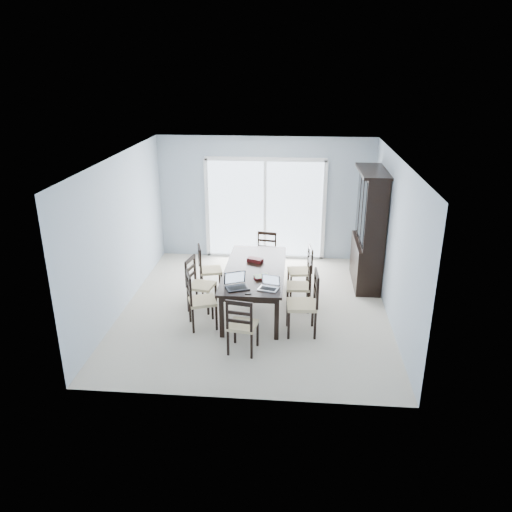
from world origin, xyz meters
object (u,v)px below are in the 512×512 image
object	(u,v)px
chair_right_near	(308,296)
hot_tub	(251,223)
chair_end_far	(266,250)
chair_right_mid	(303,280)
chair_right_far	(304,265)
laptop_dark	(237,285)
game_box	(255,260)
chair_left_near	(196,294)
laptop_silver	(268,286)
chair_left_far	(206,264)
chair_end_near	(241,320)
cell_phone	(248,294)
china_hutch	(369,230)
chair_left_mid	(197,278)
dining_table	(255,273)

from	to	relation	value
chair_right_near	hot_tub	distance (m)	4.48
chair_end_far	chair_right_near	bearing A→B (deg)	119.47
chair_right_mid	chair_right_far	xyz separation A→B (m)	(0.02, 0.66, 0.01)
laptop_dark	game_box	bearing A→B (deg)	57.68
chair_left_near	chair_right_mid	bearing A→B (deg)	95.34
laptop_silver	hot_tub	bearing A→B (deg)	114.44
chair_left_near	chair_right_far	size ratio (longest dim) A/B	1.05
chair_left_far	chair_end_near	bearing A→B (deg)	7.84
chair_right_mid	chair_right_far	world-z (taller)	chair_right_far
laptop_silver	chair_end_far	bearing A→B (deg)	110.38
chair_left_near	chair_end_far	bearing A→B (deg)	136.65
chair_left_near	laptop_dark	xyz separation A→B (m)	(0.67, -0.10, 0.23)
chair_right_mid	cell_phone	distance (m)	1.37
chair_right_mid	chair_end_near	distance (m)	1.76
chair_right_mid	chair_left_far	bearing A→B (deg)	71.12
chair_right_far	chair_left_far	bearing A→B (deg)	84.62
cell_phone	laptop_dark	bearing A→B (deg)	121.31
laptop_silver	cell_phone	xyz separation A→B (m)	(-0.29, -0.19, -0.04)
game_box	chair_left_near	bearing A→B (deg)	-129.98
china_hutch	chair_right_far	distance (m)	1.40
chair_right_mid	game_box	size ratio (longest dim) A/B	3.85
chair_end_far	chair_left_near	bearing A→B (deg)	75.74
chair_right_far	chair_left_near	bearing A→B (deg)	120.93
chair_right_far	chair_end_far	world-z (taller)	chair_right_far
chair_right_near	chair_right_far	bearing A→B (deg)	-2.16
chair_left_far	hot_tub	xyz separation A→B (m)	(0.56, 2.93, -0.12)
chair_left_far	cell_phone	xyz separation A→B (m)	(0.94, -1.60, 0.21)
chair_left_near	chair_left_mid	distance (m)	0.67
chair_end_near	laptop_silver	distance (m)	0.77
chair_right_mid	cell_phone	xyz separation A→B (m)	(-0.84, -1.07, 0.21)
chair_end_far	laptop_dark	distance (m)	2.31
chair_right_near	laptop_silver	world-z (taller)	chair_right_near
chair_left_mid	chair_end_far	xyz separation A→B (m)	(1.08, 1.51, -0.02)
chair_left_near	laptop_silver	bearing A→B (deg)	65.68
chair_left_near	chair_left_far	world-z (taller)	chair_left_near
chair_left_near	chair_end_far	xyz separation A→B (m)	(0.95, 2.17, -0.04)
china_hutch	chair_right_near	bearing A→B (deg)	-119.44
hot_tub	chair_right_mid	bearing A→B (deg)	-70.70
chair_end_far	laptop_silver	distance (m)	2.29
chair_left_mid	chair_right_far	size ratio (longest dim) A/B	1.02
china_hutch	chair_right_far	bearing A→B (deg)	-155.92
chair_right_far	chair_end_far	xyz separation A→B (m)	(-0.75, 0.73, -0.01)
chair_left_mid	chair_end_near	xyz separation A→B (m)	(0.92, -1.39, -0.01)
chair_left_near	laptop_silver	xyz separation A→B (m)	(1.14, -0.09, 0.22)
chair_left_far	cell_phone	distance (m)	1.87
dining_table	laptop_silver	size ratio (longest dim) A/B	6.50
dining_table	cell_phone	bearing A→B (deg)	-90.85
chair_right_mid	chair_right_near	bearing A→B (deg)	-177.15
chair_end_near	game_box	bearing A→B (deg)	97.79
chair_right_far	cell_phone	xyz separation A→B (m)	(-0.86, -1.72, 0.21)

